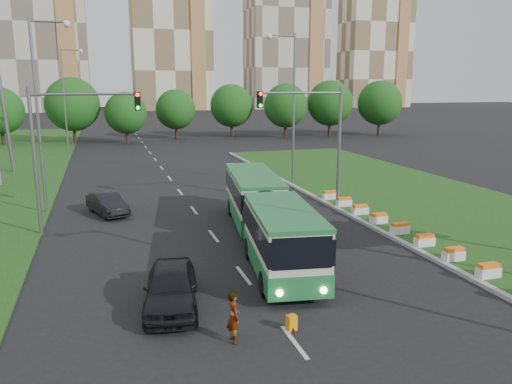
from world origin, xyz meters
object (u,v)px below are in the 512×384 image
object	(u,v)px
car_left_far	(107,204)
pedestrian	(234,317)
articulated_bus	(262,213)
car_left_near	(171,287)
shopping_trolley	(292,323)
traffic_mast_median	(317,128)
traffic_mast_left	(65,137)

from	to	relation	value
car_left_far	pedestrian	bearing A→B (deg)	-98.32
articulated_bus	car_left_near	world-z (taller)	articulated_bus
car_left_near	shopping_trolley	bearing A→B (deg)	-29.91
traffic_mast_median	shopping_trolley	xyz separation A→B (m)	(-7.57, -15.22, -5.09)
traffic_mast_median	car_left_near	world-z (taller)	traffic_mast_median
car_left_far	pedestrian	world-z (taller)	pedestrian
traffic_mast_median	pedestrian	world-z (taller)	traffic_mast_median
pedestrian	shopping_trolley	xyz separation A→B (m)	(2.05, 0.16, -0.60)
car_left_near	traffic_mast_median	bearing A→B (deg)	56.99
pedestrian	shopping_trolley	size ratio (longest dim) A/B	3.22
traffic_mast_median	car_left_far	bearing A→B (deg)	168.86
traffic_mast_median	pedestrian	xyz separation A→B (m)	(-9.63, -15.38, -4.49)
car_left_near	pedestrian	world-z (taller)	pedestrian
articulated_bus	car_left_far	xyz separation A→B (m)	(-7.59, 8.59, -0.93)
traffic_mast_median	shopping_trolley	distance (m)	17.75
articulated_bus	pedestrian	size ratio (longest dim) A/B	9.29
traffic_mast_median	shopping_trolley	size ratio (longest dim) A/B	14.99
shopping_trolley	traffic_mast_left	bearing A→B (deg)	108.68
car_left_far	pedestrian	distance (m)	18.34
traffic_mast_median	traffic_mast_left	world-z (taller)	same
articulated_bus	car_left_near	bearing A→B (deg)	-123.10
pedestrian	shopping_trolley	bearing A→B (deg)	-88.47
pedestrian	shopping_trolley	world-z (taller)	pedestrian
traffic_mast_left	articulated_bus	xyz separation A→B (m)	(9.54, -4.99, -3.74)
shopping_trolley	car_left_near	bearing A→B (deg)	131.34
traffic_mast_left	articulated_bus	world-z (taller)	traffic_mast_left
traffic_mast_left	shopping_trolley	size ratio (longest dim) A/B	14.99
articulated_bus	shopping_trolley	world-z (taller)	articulated_bus
pedestrian	traffic_mast_median	bearing A→B (deg)	-34.97
shopping_trolley	pedestrian	bearing A→B (deg)	175.06
traffic_mast_left	articulated_bus	size ratio (longest dim) A/B	0.50
articulated_bus	car_left_near	size ratio (longest dim) A/B	3.38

